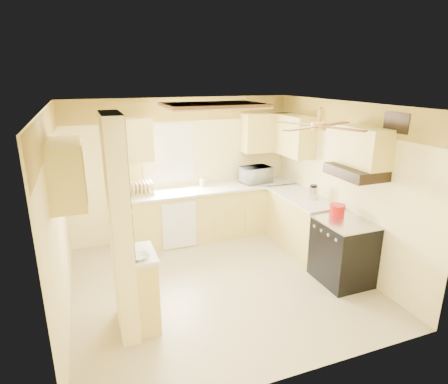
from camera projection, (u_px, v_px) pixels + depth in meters
name	position (u px, v px, depth m)	size (l,w,h in m)	color
floor	(220.00, 283.00, 5.38)	(4.00, 4.00, 0.00)	tan
ceiling	(219.00, 105.00, 4.63)	(4.00, 4.00, 0.00)	white
wall_back	(183.00, 169.00, 6.70)	(4.00, 4.00, 0.00)	#FEE99B
wall_front	(293.00, 264.00, 3.31)	(4.00, 4.00, 0.00)	#FEE99B
wall_left	(57.00, 220.00, 4.33)	(3.80, 3.80, 0.00)	#FEE99B
wall_right	(343.00, 186.00, 5.68)	(3.80, 3.80, 0.00)	#FEE99B
wallpaper_border	(181.00, 109.00, 6.37)	(4.00, 0.02, 0.40)	gold
partition_column	(120.00, 230.00, 4.06)	(0.20, 0.70, 2.50)	#FEE99B
partition_ledge	(145.00, 290.00, 4.37)	(0.25, 0.55, 0.90)	#E1C663
ledge_top	(142.00, 254.00, 4.23)	(0.28, 0.58, 0.04)	silver
lower_cabinets_back	(215.00, 213.00, 6.84)	(3.00, 0.60, 0.90)	#E1C663
lower_cabinets_right	(301.00, 223.00, 6.36)	(0.60, 1.40, 0.90)	#E1C663
countertop_back	(215.00, 188.00, 6.69)	(3.04, 0.64, 0.04)	silver
countertop_right	(302.00, 197.00, 6.21)	(0.64, 1.44, 0.04)	silver
dishwasher_panel	(179.00, 225.00, 6.31)	(0.58, 0.02, 0.80)	white
window	(169.00, 154.00, 6.52)	(0.92, 0.02, 1.02)	white
upper_cab_back_left	(134.00, 140.00, 6.08)	(0.60, 0.35, 0.70)	#E1C663
upper_cab_back_right	(266.00, 132.00, 6.89)	(0.90, 0.35, 0.70)	#E1C663
upper_cab_right	(292.00, 135.00, 6.56)	(0.35, 1.00, 0.70)	#E1C663
upper_cab_left_wall	(67.00, 174.00, 3.98)	(0.35, 0.75, 0.70)	#E1C663
upper_cab_over_stove	(363.00, 147.00, 4.93)	(0.35, 0.76, 0.52)	#E1C663
stove	(343.00, 251.00, 5.32)	(0.68, 0.77, 0.92)	black
range_hood	(355.00, 172.00, 5.00)	(0.50, 0.76, 0.14)	black
poster_menu	(126.00, 175.00, 3.92)	(0.02, 0.42, 0.57)	black
poster_nashville	(131.00, 232.00, 4.11)	(0.02, 0.42, 0.57)	black
ceiling_light_panel	(213.00, 106.00, 5.13)	(1.35, 0.95, 0.06)	brown
ceiling_fan	(319.00, 125.00, 4.41)	(1.15, 1.15, 0.26)	gold
vent_grate	(396.00, 123.00, 4.56)	(0.02, 0.40, 0.25)	black
microwave	(256.00, 175.00, 6.95)	(0.54, 0.37, 0.30)	white
bowl	(141.00, 257.00, 4.07)	(0.20, 0.20, 0.05)	white
dutch_oven	(337.00, 210.00, 5.41)	(0.23, 0.23, 0.15)	red
kettle	(313.00, 193.00, 6.00)	(0.16, 0.16, 0.24)	silver
dish_rack	(142.00, 190.00, 6.26)	(0.38, 0.29, 0.21)	tan
utensil_crock	(202.00, 183.00, 6.73)	(0.10, 0.10, 0.20)	white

